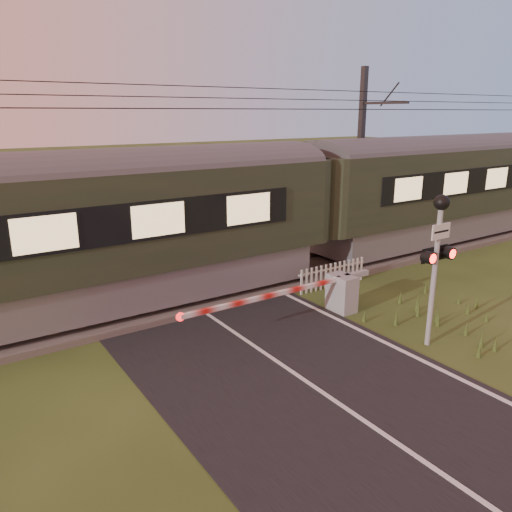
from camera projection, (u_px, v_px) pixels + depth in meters
ground at (321, 393)px, 9.99m from camera, size 160.00×160.00×0.00m
road at (330, 397)px, 9.81m from camera, size 6.00×140.00×0.03m
track_bed at (181, 295)px, 15.17m from camera, size 140.00×3.40×0.39m
overhead_wires at (172, 100)px, 13.59m from camera, size 120.00×0.62×0.62m
train at (306, 204)px, 17.09m from camera, size 44.77×3.09×4.18m
boom_gate at (335, 293)px, 13.84m from camera, size 6.00×0.81×1.07m
crossing_signal at (437, 244)px, 11.37m from camera, size 0.93×0.37×3.65m
picket_fence at (333, 275)px, 15.91m from camera, size 2.74×0.07×0.80m
catenary_mast at (361, 153)px, 21.03m from camera, size 0.23×2.46×7.20m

